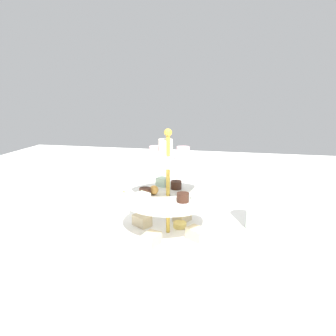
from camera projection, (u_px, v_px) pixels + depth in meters
ground_plane at (168, 235)px, 0.80m from camera, size 2.40×2.40×0.00m
tiered_serving_stand at (168, 205)px, 0.78m from camera, size 0.28×0.28×0.28m
water_glass_tall_right at (260, 207)px, 0.82m from camera, size 0.07×0.07×0.13m
water_glass_short_left at (97, 204)px, 0.92m from camera, size 0.06×0.06×0.08m
teacup_with_saucer at (132, 197)px, 1.02m from camera, size 0.09×0.09×0.05m
butter_knife_left at (223, 312)px, 0.52m from camera, size 0.09×0.16×0.00m
butter_knife_right at (195, 198)px, 1.08m from camera, size 0.05×0.17×0.00m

